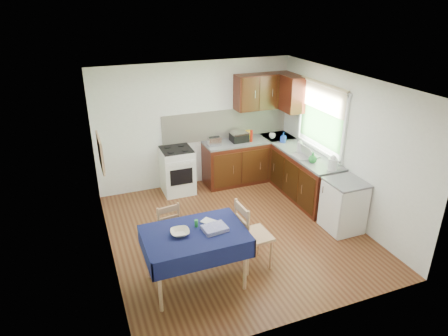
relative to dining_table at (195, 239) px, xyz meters
name	(u,v)px	position (x,y,z in m)	size (l,w,h in m)	color
floor	(236,232)	(1.00, 0.97, -0.71)	(4.20, 4.20, 0.00)	#4F2815
ceiling	(238,83)	(1.00, 0.97, 1.79)	(4.00, 4.20, 0.02)	white
wall_back	(196,125)	(1.00, 3.07, 0.54)	(4.00, 0.02, 2.50)	white
wall_front	(311,233)	(1.00, -1.13, 0.54)	(4.00, 0.02, 2.50)	white
wall_left	(104,184)	(-1.00, 0.97, 0.54)	(0.02, 4.20, 2.50)	white
wall_right	(344,147)	(3.00, 0.97, 0.54)	(0.02, 4.20, 2.50)	white
base_cabinets	(274,168)	(2.36, 2.23, -0.28)	(1.90, 2.30, 0.86)	#371209
worktop_back	(249,141)	(2.05, 2.77, 0.17)	(1.90, 0.60, 0.04)	slate
worktop_right	(307,156)	(2.70, 1.62, 0.17)	(0.60, 1.70, 0.04)	slate
worktop_corner	(277,137)	(2.70, 2.77, 0.17)	(0.60, 0.60, 0.04)	slate
splashback	(226,124)	(1.65, 3.06, 0.49)	(2.70, 0.02, 0.60)	silver
upper_cabinets	(272,92)	(2.53, 2.77, 1.14)	(1.20, 0.85, 0.70)	#371209
stove	(177,170)	(0.50, 2.77, -0.25)	(0.60, 0.61, 0.92)	white
window	(322,114)	(2.98, 1.67, 0.94)	(0.04, 1.48, 1.26)	#295924
fridge	(344,206)	(2.70, 0.42, -0.27)	(0.58, 0.60, 0.89)	white
corkboard	(101,153)	(-0.97, 1.27, 0.89)	(0.04, 0.62, 0.47)	tan
dining_table	(195,239)	(0.00, 0.00, 0.00)	(1.34, 0.91, 0.81)	#111244
chair_far	(166,226)	(-0.19, 0.84, -0.25)	(0.43, 0.43, 0.87)	tan
chair_near	(251,233)	(0.85, 0.09, -0.16)	(0.48, 0.48, 1.04)	tan
toaster	(214,141)	(1.26, 2.71, 0.28)	(0.25, 0.16, 0.20)	silver
sandwich_press	(239,137)	(1.82, 2.77, 0.29)	(0.33, 0.29, 0.19)	black
sauce_bottle	(251,136)	(2.04, 2.65, 0.32)	(0.06, 0.06, 0.24)	#B11F0E
yellow_packet	(248,134)	(2.06, 2.86, 0.28)	(0.13, 0.09, 0.17)	yellow
dish_rack	(305,155)	(2.63, 1.56, 0.22)	(0.44, 0.34, 0.21)	gray
kettle	(333,163)	(2.73, 0.88, 0.31)	(0.16, 0.16, 0.27)	white
cup	(272,136)	(2.53, 2.68, 0.25)	(0.13, 0.13, 0.10)	white
soap_bottle_a	(300,145)	(2.63, 1.78, 0.34)	(0.11, 0.11, 0.29)	white
soap_bottle_b	(283,138)	(2.62, 2.37, 0.30)	(0.09, 0.10, 0.21)	blue
soap_bottle_c	(313,158)	(2.60, 1.27, 0.29)	(0.15, 0.15, 0.19)	green
plate_bowl	(180,232)	(-0.19, 0.03, 0.14)	(0.25, 0.25, 0.06)	beige
book	(206,224)	(0.20, 0.13, 0.11)	(0.15, 0.20, 0.02)	white
spice_jar	(196,223)	(0.06, 0.13, 0.16)	(0.05, 0.05, 0.10)	#258A35
tea_towel	(215,228)	(0.26, -0.04, 0.13)	(0.31, 0.24, 0.06)	navy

